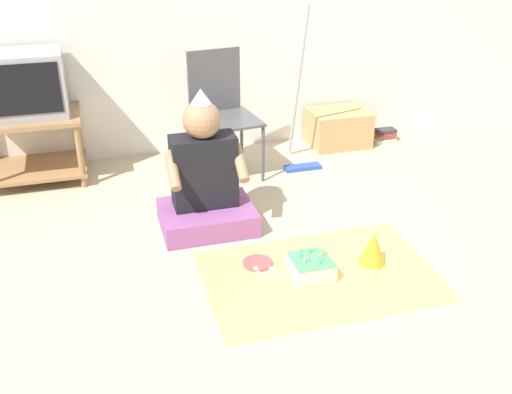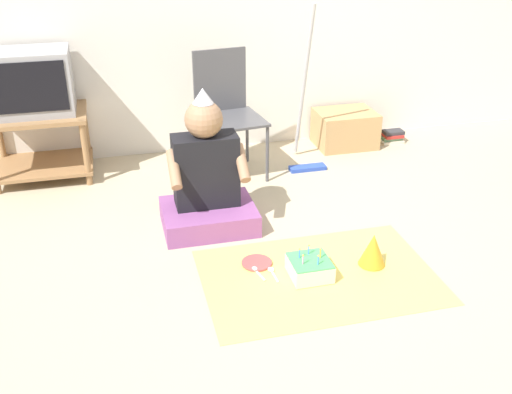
{
  "view_description": "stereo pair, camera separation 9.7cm",
  "coord_description": "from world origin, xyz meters",
  "px_view_note": "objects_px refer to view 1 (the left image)",
  "views": [
    {
      "loc": [
        -1.13,
        -2.54,
        1.86
      ],
      "look_at": [
        -0.3,
        0.34,
        0.35
      ],
      "focal_mm": 42.0,
      "sensor_mm": 36.0,
      "label": 1
    },
    {
      "loc": [
        -1.04,
        -2.57,
        1.86
      ],
      "look_at": [
        -0.3,
        0.34,
        0.35
      ],
      "focal_mm": 42.0,
      "sensor_mm": 36.0,
      "label": 2
    }
  ],
  "objects_px": {
    "book_pile": "(384,135)",
    "party_hat_blue": "(373,248)",
    "birthday_cake": "(311,267)",
    "paper_plate": "(258,263)",
    "cardboard_box_stack": "(338,128)",
    "dust_mop": "(300,121)",
    "folding_chair": "(220,106)",
    "tv": "(24,84)",
    "person_seated": "(205,183)"
  },
  "relations": [
    {
      "from": "folding_chair",
      "to": "dust_mop",
      "type": "distance_m",
      "value": 0.62
    },
    {
      "from": "paper_plate",
      "to": "book_pile",
      "type": "bearing_deg",
      "value": 44.61
    },
    {
      "from": "folding_chair",
      "to": "book_pile",
      "type": "xyz_separation_m",
      "value": [
        1.47,
        0.23,
        -0.46
      ]
    },
    {
      "from": "dust_mop",
      "to": "party_hat_blue",
      "type": "relative_size",
      "value": 6.53
    },
    {
      "from": "cardboard_box_stack",
      "to": "party_hat_blue",
      "type": "relative_size",
      "value": 2.54
    },
    {
      "from": "dust_mop",
      "to": "birthday_cake",
      "type": "bearing_deg",
      "value": -107.24
    },
    {
      "from": "cardboard_box_stack",
      "to": "dust_mop",
      "type": "xyz_separation_m",
      "value": [
        -0.46,
        -0.32,
        0.21
      ]
    },
    {
      "from": "cardboard_box_stack",
      "to": "dust_mop",
      "type": "bearing_deg",
      "value": -144.92
    },
    {
      "from": "book_pile",
      "to": "party_hat_blue",
      "type": "xyz_separation_m",
      "value": [
        -0.95,
        -1.72,
        0.05
      ]
    },
    {
      "from": "birthday_cake",
      "to": "cardboard_box_stack",
      "type": "bearing_deg",
      "value": 62.87
    },
    {
      "from": "folding_chair",
      "to": "book_pile",
      "type": "bearing_deg",
      "value": 8.94
    },
    {
      "from": "cardboard_box_stack",
      "to": "dust_mop",
      "type": "relative_size",
      "value": 0.39
    },
    {
      "from": "person_seated",
      "to": "party_hat_blue",
      "type": "height_order",
      "value": "person_seated"
    },
    {
      "from": "folding_chair",
      "to": "book_pile",
      "type": "relative_size",
      "value": 4.58
    },
    {
      "from": "dust_mop",
      "to": "book_pile",
      "type": "bearing_deg",
      "value": 18.12
    },
    {
      "from": "dust_mop",
      "to": "paper_plate",
      "type": "height_order",
      "value": "dust_mop"
    },
    {
      "from": "cardboard_box_stack",
      "to": "paper_plate",
      "type": "distance_m",
      "value": 1.97
    },
    {
      "from": "cardboard_box_stack",
      "to": "folding_chair",
      "type": "bearing_deg",
      "value": -165.77
    },
    {
      "from": "birthday_cake",
      "to": "paper_plate",
      "type": "xyz_separation_m",
      "value": [
        -0.25,
        0.19,
        -0.05
      ]
    },
    {
      "from": "folding_chair",
      "to": "cardboard_box_stack",
      "type": "xyz_separation_m",
      "value": [
        1.06,
        0.27,
        -0.36
      ]
    },
    {
      "from": "folding_chair",
      "to": "birthday_cake",
      "type": "distance_m",
      "value": 1.58
    },
    {
      "from": "tv",
      "to": "birthday_cake",
      "type": "relative_size",
      "value": 2.53
    },
    {
      "from": "cardboard_box_stack",
      "to": "dust_mop",
      "type": "height_order",
      "value": "dust_mop"
    },
    {
      "from": "tv",
      "to": "folding_chair",
      "type": "relative_size",
      "value": 0.61
    },
    {
      "from": "book_pile",
      "to": "party_hat_blue",
      "type": "bearing_deg",
      "value": -118.88
    },
    {
      "from": "folding_chair",
      "to": "birthday_cake",
      "type": "height_order",
      "value": "folding_chair"
    },
    {
      "from": "tv",
      "to": "book_pile",
      "type": "relative_size",
      "value": 2.81
    },
    {
      "from": "book_pile",
      "to": "paper_plate",
      "type": "relative_size",
      "value": 1.14
    },
    {
      "from": "book_pile",
      "to": "folding_chair",
      "type": "bearing_deg",
      "value": -171.06
    },
    {
      "from": "person_seated",
      "to": "paper_plate",
      "type": "xyz_separation_m",
      "value": [
        0.18,
        -0.52,
        -0.29
      ]
    },
    {
      "from": "cardboard_box_stack",
      "to": "book_pile",
      "type": "distance_m",
      "value": 0.43
    },
    {
      "from": "folding_chair",
      "to": "cardboard_box_stack",
      "type": "bearing_deg",
      "value": 14.23
    },
    {
      "from": "dust_mop",
      "to": "party_hat_blue",
      "type": "height_order",
      "value": "dust_mop"
    },
    {
      "from": "paper_plate",
      "to": "party_hat_blue",
      "type": "bearing_deg",
      "value": -14.51
    },
    {
      "from": "person_seated",
      "to": "party_hat_blue",
      "type": "distance_m",
      "value": 1.08
    },
    {
      "from": "cardboard_box_stack",
      "to": "birthday_cake",
      "type": "bearing_deg",
      "value": -117.13
    },
    {
      "from": "dust_mop",
      "to": "cardboard_box_stack",
      "type": "bearing_deg",
      "value": 35.08
    },
    {
      "from": "birthday_cake",
      "to": "book_pile",
      "type": "bearing_deg",
      "value": 52.7
    },
    {
      "from": "book_pile",
      "to": "party_hat_blue",
      "type": "height_order",
      "value": "party_hat_blue"
    },
    {
      "from": "person_seated",
      "to": "party_hat_blue",
      "type": "xyz_separation_m",
      "value": [
        0.81,
        -0.68,
        -0.2
      ]
    },
    {
      "from": "dust_mop",
      "to": "birthday_cake",
      "type": "height_order",
      "value": "dust_mop"
    },
    {
      "from": "cardboard_box_stack",
      "to": "book_pile",
      "type": "bearing_deg",
      "value": -4.99
    },
    {
      "from": "book_pile",
      "to": "person_seated",
      "type": "bearing_deg",
      "value": -149.61
    },
    {
      "from": "party_hat_blue",
      "to": "folding_chair",
      "type": "bearing_deg",
      "value": 109.45
    },
    {
      "from": "book_pile",
      "to": "paper_plate",
      "type": "distance_m",
      "value": 2.21
    },
    {
      "from": "party_hat_blue",
      "to": "cardboard_box_stack",
      "type": "bearing_deg",
      "value": 73.13
    },
    {
      "from": "person_seated",
      "to": "folding_chair",
      "type": "bearing_deg",
      "value": 70.28
    },
    {
      "from": "tv",
      "to": "birthday_cake",
      "type": "height_order",
      "value": "tv"
    },
    {
      "from": "book_pile",
      "to": "party_hat_blue",
      "type": "distance_m",
      "value": 1.96
    },
    {
      "from": "dust_mop",
      "to": "tv",
      "type": "bearing_deg",
      "value": 171.05
    }
  ]
}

